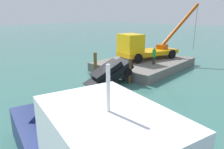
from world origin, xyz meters
TOP-DOWN VIEW (x-y plane):
  - ground at (0.00, 0.00)m, footprint 200.00×200.00m
  - dock at (-5.52, 0.00)m, footprint 10.11×7.31m
  - crane_truck at (-5.49, -0.34)m, footprint 9.65×5.26m
  - dock_worker at (-4.46, 1.77)m, footprint 0.34×0.34m
  - salvaged_car at (1.31, 0.66)m, footprint 4.67×3.26m
  - piling_near at (-0.04, -2.08)m, footprint 0.33×0.33m
  - piling_mid at (-0.09, 0.00)m, footprint 0.42×0.42m
  - piling_far at (-0.03, 2.07)m, footprint 0.28×0.28m

SIDE VIEW (x-z plane):
  - ground at x=0.00m, z-range 0.00..0.00m
  - dock at x=-5.52m, z-range 0.00..0.84m
  - piling_mid at x=-0.09m, z-range 0.00..1.31m
  - salvaged_car at x=1.31m, z-range -0.71..2.15m
  - piling_far at x=-0.03m, z-range 0.00..2.12m
  - piling_near at x=-0.04m, z-range 0.00..2.16m
  - dock_worker at x=-4.46m, z-range 0.85..2.54m
  - crane_truck at x=-5.49m, z-range -0.80..5.28m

